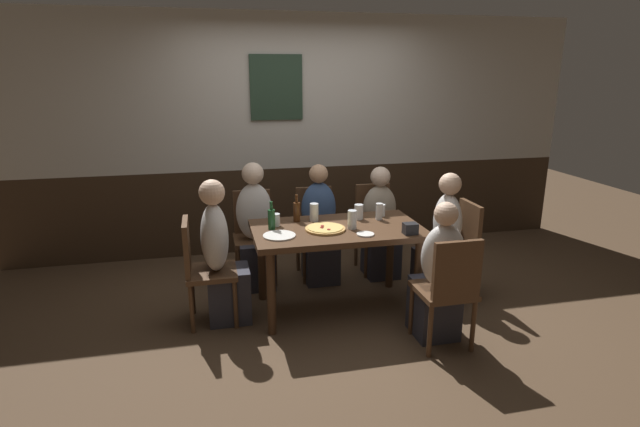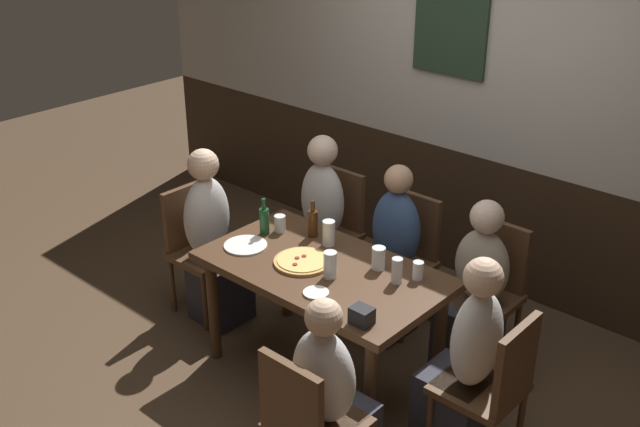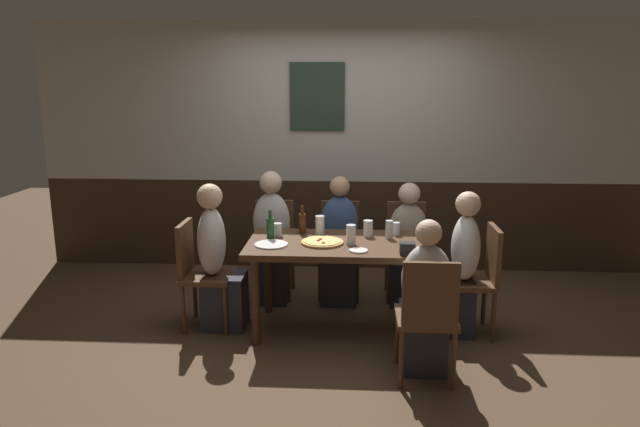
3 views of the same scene
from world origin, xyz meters
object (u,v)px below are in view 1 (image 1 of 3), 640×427
at_px(highball_clear, 359,213).
at_px(pint_glass_pale, 352,221).
at_px(beer_bottle_brown, 297,211).
at_px(plate_white_large, 279,236).
at_px(chair_head_west, 202,266).
at_px(beer_bottle_green, 272,219).
at_px(tumbler_short, 379,212).
at_px(person_left_far, 255,235).
at_px(plate_white_small, 365,234).
at_px(chair_right_far, 375,222).
at_px(person_right_far, 380,230).
at_px(beer_glass_half, 314,214).
at_px(person_mid_far, 320,233).
at_px(beer_glass_tall, 276,221).
at_px(person_head_east, 441,247).
at_px(pizza, 325,229).
at_px(tumbler_water, 382,211).
at_px(chair_head_east, 458,245).
at_px(chair_mid_far, 316,226).
at_px(person_right_near, 438,282).
at_px(dining_table, 337,238).
at_px(person_head_west, 222,262).
at_px(chair_right_near, 449,286).
at_px(condiment_caddy, 410,229).
at_px(chair_left_far, 254,231).

bearing_deg(highball_clear, pint_glass_pale, -118.14).
bearing_deg(beer_bottle_brown, plate_white_large, -119.48).
bearing_deg(chair_head_west, plate_white_large, -11.54).
bearing_deg(chair_head_west, beer_bottle_green, 6.70).
bearing_deg(beer_bottle_green, tumbler_short, 3.99).
bearing_deg(highball_clear, person_left_far, 151.95).
bearing_deg(plate_white_small, chair_right_far, 66.84).
height_order(person_right_far, beer_glass_half, person_right_far).
distance_m(person_right_far, beer_glass_half, 0.95).
distance_m(person_right_far, person_mid_far, 0.62).
height_order(pint_glass_pale, beer_glass_tall, pint_glass_pale).
height_order(person_head_east, pizza, person_head_east).
bearing_deg(tumbler_water, beer_bottle_green, -170.29).
bearing_deg(plate_white_small, chair_head_east, 14.52).
relative_size(chair_mid_far, person_right_near, 0.80).
bearing_deg(person_mid_far, person_right_far, -0.15).
relative_size(chair_head_east, highball_clear, 6.67).
height_order(tumbler_short, plate_white_large, tumbler_short).
xyz_separation_m(dining_table, chair_head_east, (1.12, 0.00, -0.15)).
bearing_deg(person_mid_far, plate_white_small, -79.40).
xyz_separation_m(dining_table, pizza, (-0.11, -0.05, 0.11)).
xyz_separation_m(chair_head_west, person_left_far, (0.50, 0.66, 0.01)).
bearing_deg(chair_head_east, person_mid_far, 149.82).
height_order(pint_glass_pale, plate_white_small, pint_glass_pale).
distance_m(person_head_west, tumbler_water, 1.49).
relative_size(chair_head_west, plate_white_large, 3.38).
xyz_separation_m(person_head_west, plate_white_large, (0.46, -0.13, 0.24)).
distance_m(chair_right_near, person_right_near, 0.17).
distance_m(chair_head_west, highball_clear, 1.42).
bearing_deg(person_right_far, chair_head_east, -52.50).
bearing_deg(pizza, pint_glass_pale, -4.23).
distance_m(beer_glass_tall, plate_white_large, 0.28).
xyz_separation_m(highball_clear, tumbler_water, (0.23, 0.05, -0.01)).
height_order(person_head_east, condiment_caddy, person_head_east).
relative_size(person_head_west, person_left_far, 1.01).
bearing_deg(person_head_west, chair_head_east, 0.00).
relative_size(beer_glass_tall, condiment_caddy, 0.96).
distance_m(person_right_far, condiment_caddy, 1.01).
xyz_separation_m(pint_glass_pale, plate_white_large, (-0.62, -0.06, -0.06)).
xyz_separation_m(chair_mid_far, pint_glass_pale, (0.11, -0.88, 0.31)).
bearing_deg(chair_head_west, chair_left_far, 58.48).
xyz_separation_m(chair_left_far, plate_white_large, (0.12, -0.94, 0.25)).
relative_size(chair_head_west, pizza, 2.64).
xyz_separation_m(person_right_near, tumbler_water, (-0.14, 0.90, 0.33)).
bearing_deg(chair_head_east, chair_right_far, 121.52).
relative_size(tumbler_short, condiment_caddy, 1.34).
bearing_deg(person_right_far, person_head_west, -157.67).
bearing_deg(beer_glass_tall, chair_head_east, -5.49).
bearing_deg(chair_head_east, chair_mid_far, 144.02).
relative_size(dining_table, plate_white_large, 5.45).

